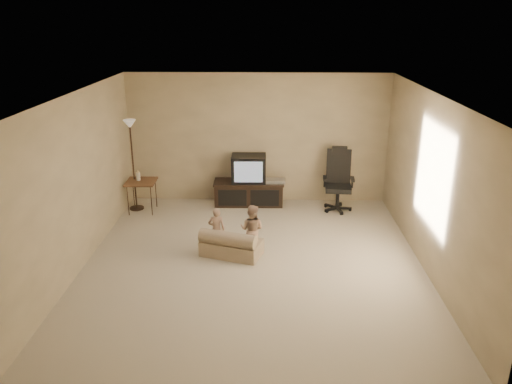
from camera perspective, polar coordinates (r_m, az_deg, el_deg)
floor at (r=7.52m, az=-0.33°, el=-8.20°), size 5.50×5.50×0.00m
room_shell at (r=6.94m, az=-0.35°, el=2.96°), size 5.50×5.50×5.50m
tv_stand at (r=9.65m, az=-0.79°, el=0.89°), size 1.38×0.53×0.98m
office_chair at (r=9.52m, az=9.34°, el=0.48°), size 0.60×0.62×1.19m
side_table at (r=9.50m, az=-13.03°, el=1.13°), size 0.55×0.55×0.81m
floor_lamp at (r=9.44m, az=-14.05°, el=5.24°), size 0.27×0.27×1.72m
child_sofa at (r=7.69m, az=-2.92°, el=-6.07°), size 1.01×0.76×0.44m
toddler_left at (r=7.79m, az=-4.52°, el=-4.29°), size 0.27×0.21×0.72m
toddler_right at (r=7.67m, az=-0.47°, el=-4.29°), size 0.43×0.32×0.79m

